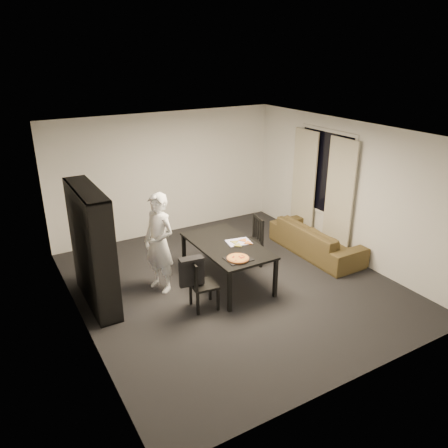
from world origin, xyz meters
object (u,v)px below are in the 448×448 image
pepperoni_pizza (238,258)px  chair_right (253,238)px  dining_table (227,248)px  sofa (316,239)px  chair_left (199,281)px  person (159,243)px  bookshelf (92,248)px  baking_tray (238,259)px

pepperoni_pizza → chair_right: bearing=46.1°
dining_table → chair_right: size_ratio=1.85×
sofa → dining_table: bearing=93.2°
chair_left → person: size_ratio=0.49×
bookshelf → person: (1.04, -0.12, -0.11)m
bookshelf → person: 1.05m
bookshelf → sofa: bearing=-4.9°
chair_right → chair_left: bearing=-51.3°
person → baking_tray: person is taller
bookshelf → dining_table: size_ratio=1.11×
pepperoni_pizza → baking_tray: bearing=44.5°
dining_table → baking_tray: (-0.13, -0.57, 0.07)m
bookshelf → chair_right: 2.90m
chair_right → bookshelf: bearing=-82.7°
person → bookshelf: bearing=-117.6°
person → dining_table: bearing=50.0°
baking_tray → chair_right: bearing=46.1°
dining_table → person: 1.14m
dining_table → chair_left: size_ratio=2.07×
bookshelf → person: bearing=-6.3°
chair_right → baking_tray: bearing=-34.2°
baking_tray → pepperoni_pizza: (-0.02, -0.01, 0.02)m
chair_left → sofa: chair_left is taller
sofa → pepperoni_pizza: bearing=107.3°
chair_right → sofa: size_ratio=0.46×
chair_right → pepperoni_pizza: chair_right is taller
person → sofa: (3.17, -0.25, -0.54)m
dining_table → sofa: (2.11, 0.12, -0.35)m
baking_tray → sofa: baking_tray is taller
dining_table → bookshelf: bearing=167.2°
dining_table → chair_right: bearing=25.2°
person → sofa: person is taller
dining_table → sofa: dining_table is taller
baking_tray → sofa: bearing=17.1°
bookshelf → baking_tray: 2.25m
bookshelf → person: bookshelf is taller
chair_left → pepperoni_pizza: size_ratio=2.37×
sofa → chair_left: bearing=102.1°
dining_table → sofa: bearing=3.2°
bookshelf → pepperoni_pizza: bookshelf is taller
baking_tray → person: bearing=135.0°
pepperoni_pizza → bookshelf: bearing=151.5°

